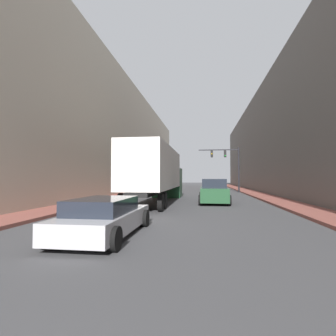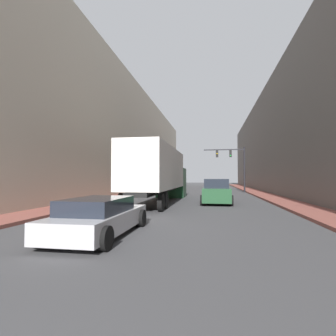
{
  "view_description": "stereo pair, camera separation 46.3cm",
  "coord_description": "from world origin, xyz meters",
  "px_view_note": "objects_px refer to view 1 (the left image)",
  "views": [
    {
      "loc": [
        1.26,
        0.9,
        1.85
      ],
      "look_at": [
        -0.66,
        14.78,
        2.37
      ],
      "focal_mm": 28.0,
      "sensor_mm": 36.0,
      "label": 1
    },
    {
      "loc": [
        1.72,
        0.97,
        1.85
      ],
      "look_at": [
        -0.66,
        14.78,
        2.37
      ],
      "focal_mm": 28.0,
      "sensor_mm": 36.0,
      "label": 2
    }
  ],
  "objects_px": {
    "semi_truck": "(158,173)",
    "suv_car": "(214,192)",
    "sedan_car": "(105,217)",
    "traffic_signal_gantry": "(229,161)"
  },
  "relations": [
    {
      "from": "sedan_car",
      "to": "traffic_signal_gantry",
      "type": "relative_size",
      "value": 0.82
    },
    {
      "from": "suv_car",
      "to": "traffic_signal_gantry",
      "type": "height_order",
      "value": "traffic_signal_gantry"
    },
    {
      "from": "sedan_car",
      "to": "suv_car",
      "type": "distance_m",
      "value": 11.96
    },
    {
      "from": "sedan_car",
      "to": "suv_car",
      "type": "xyz_separation_m",
      "value": [
        3.82,
        11.34,
        0.24
      ]
    },
    {
      "from": "semi_truck",
      "to": "suv_car",
      "type": "relative_size",
      "value": 2.78
    },
    {
      "from": "semi_truck",
      "to": "traffic_signal_gantry",
      "type": "relative_size",
      "value": 2.34
    },
    {
      "from": "suv_car",
      "to": "traffic_signal_gantry",
      "type": "relative_size",
      "value": 0.84
    },
    {
      "from": "semi_truck",
      "to": "sedan_car",
      "type": "distance_m",
      "value": 11.56
    },
    {
      "from": "semi_truck",
      "to": "suv_car",
      "type": "xyz_separation_m",
      "value": [
        4.14,
        -0.11,
        -1.37
      ]
    },
    {
      "from": "semi_truck",
      "to": "traffic_signal_gantry",
      "type": "xyz_separation_m",
      "value": [
        6.6,
        14.67,
        1.73
      ]
    }
  ]
}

